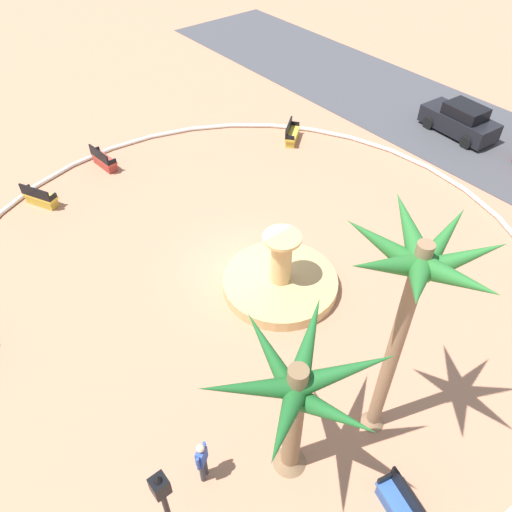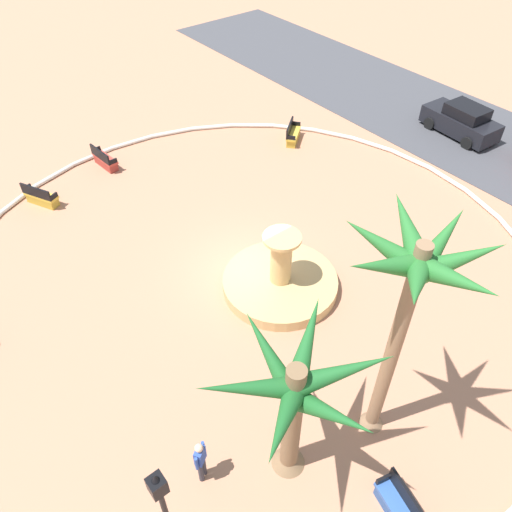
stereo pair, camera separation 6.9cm
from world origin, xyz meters
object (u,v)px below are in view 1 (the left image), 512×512
bench_east (104,161)px  bench_southwest (292,135)px  parked_car_leftmost (460,120)px  palm_tree_near_fountain (297,395)px  bench_north (402,510)px  palm_tree_by_curb (413,286)px  person_cyclist_helmet (202,460)px  fountain (280,281)px  bench_southeast (40,198)px

bench_east → bench_southwest: 9.55m
bench_east → parked_car_leftmost: bearing=61.4°
palm_tree_near_fountain → bench_north: 4.29m
palm_tree_by_curb → bench_southwest: (-13.42, 8.82, -5.41)m
palm_tree_by_curb → bench_east: (-17.26, 0.07, -5.41)m
person_cyclist_helmet → palm_tree_by_curb: bearing=69.7°
palm_tree_near_fountain → person_cyclist_helmet: (-1.14, -2.06, -2.42)m
parked_car_leftmost → person_cyclist_helmet: bearing=-72.1°
fountain → bench_east: (-11.47, -1.38, 0.01)m
palm_tree_near_fountain → parked_car_leftmost: palm_tree_near_fountain is taller
palm_tree_by_curb → bench_southwest: size_ratio=4.61×
palm_tree_by_curb → parked_car_leftmost: bearing=117.6°
person_cyclist_helmet → palm_tree_near_fountain: bearing=61.0°
bench_east → fountain: bearing=6.9°
fountain → bench_east: size_ratio=2.58×
bench_north → parked_car_leftmost: bearing=121.2°
bench_southwest → bench_east: bearing=-113.7°
bench_southeast → bench_east: bearing=106.3°
bench_east → person_cyclist_helmet: size_ratio=0.97×
fountain → bench_southwest: fountain is taller
palm_tree_near_fountain → bench_east: size_ratio=2.83×
palm_tree_near_fountain → palm_tree_by_curb: palm_tree_by_curb is taller
fountain → bench_east: fountain is taller
bench_north → parked_car_leftmost: 20.56m
fountain → bench_southwest: size_ratio=2.69×
bench_southwest → parked_car_leftmost: bearing=56.2°
fountain → bench_southeast: 11.54m
bench_southwest → palm_tree_near_fountain: bearing=-41.7°
bench_north → palm_tree_by_curb: bearing=147.7°
fountain → palm_tree_by_curb: (5.79, -1.45, 5.42)m
fountain → palm_tree_by_curb: bearing=-14.1°
palm_tree_by_curb → bench_east: 18.09m
palm_tree_near_fountain → parked_car_leftmost: 20.58m
palm_tree_by_curb → person_cyclist_helmet: bearing=-110.3°
bench_north → bench_southeast: (-18.40, -2.11, 0.00)m
bench_east → bench_southeast: size_ratio=0.99×
bench_east → bench_southeast: bearing=-73.7°
palm_tree_near_fountain → bench_southwest: (-12.83, 11.45, -3.03)m
bench_southeast → person_cyclist_helmet: person_cyclist_helmet is taller
fountain → bench_southwest: bearing=136.0°
fountain → bench_southeast: fountain is taller
palm_tree_by_curb → bench_north: (2.18, -1.38, -5.41)m
bench_southeast → palm_tree_by_curb: bearing=12.1°
bench_east → bench_southeast: 3.70m
bench_north → parked_car_leftmost: parked_car_leftmost is taller
person_cyclist_helmet → bench_southwest: bearing=130.9°
bench_north → palm_tree_near_fountain: bearing=-155.7°
person_cyclist_helmet → bench_north: bearing=40.2°
fountain → palm_tree_near_fountain: palm_tree_near_fountain is taller
palm_tree_by_curb → parked_car_leftmost: size_ratio=1.76×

